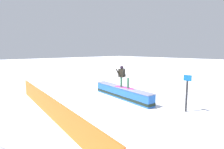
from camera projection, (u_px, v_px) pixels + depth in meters
ground_plane at (122, 98)px, 11.76m from camera, size 120.00×120.00×0.00m
grind_box at (122, 93)px, 11.71m from camera, size 5.19×1.24×0.76m
snowboarder at (123, 76)px, 11.46m from camera, size 1.50×0.46×1.40m
safety_fence at (50, 107)px, 8.38m from camera, size 10.87×1.36×1.02m
trail_marker at (187, 92)px, 9.07m from camera, size 0.40×0.10×1.91m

